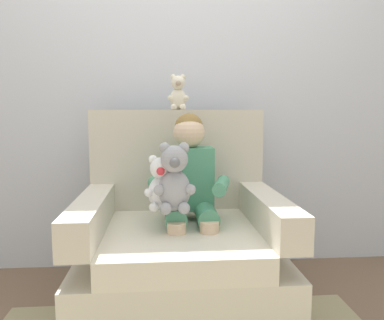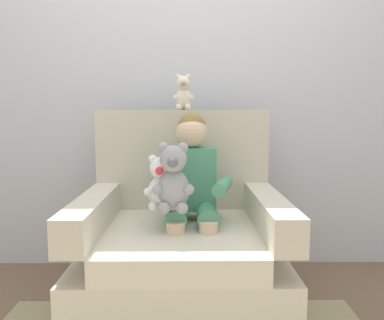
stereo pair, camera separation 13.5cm
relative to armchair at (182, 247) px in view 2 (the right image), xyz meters
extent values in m
plane|color=brown|center=(0.00, -0.05, -0.32)|extent=(8.00, 8.00, 0.00)
cube|color=silver|center=(0.00, 0.64, 0.98)|extent=(6.00, 0.10, 2.60)
cube|color=beige|center=(0.00, -0.05, -0.15)|extent=(1.03, 0.94, 0.34)
cube|color=beige|center=(0.00, -0.12, 0.08)|extent=(0.75, 0.80, 0.12)
cube|color=beige|center=(0.00, 0.35, 0.43)|extent=(1.03, 0.14, 0.60)
cube|color=beige|center=(-0.44, -0.12, 0.22)|extent=(0.14, 0.80, 0.17)
cube|color=beige|center=(0.44, -0.12, 0.22)|extent=(0.14, 0.80, 0.17)
cube|color=#4C9370|center=(0.05, 0.09, 0.36)|extent=(0.26, 0.16, 0.34)
sphere|color=beige|center=(0.05, 0.09, 0.61)|extent=(0.17, 0.17, 0.17)
sphere|color=olive|center=(0.05, 0.10, 0.64)|extent=(0.16, 0.16, 0.16)
cylinder|color=#4C9370|center=(-0.03, -0.04, 0.19)|extent=(0.11, 0.26, 0.11)
cylinder|color=beige|center=(-0.03, -0.17, 0.04)|extent=(0.09, 0.09, 0.30)
cylinder|color=#4C9370|center=(0.13, -0.04, 0.19)|extent=(0.11, 0.26, 0.11)
cylinder|color=beige|center=(0.13, -0.17, 0.04)|extent=(0.09, 0.09, 0.30)
cylinder|color=#4C9370|center=(-0.11, -0.03, 0.34)|extent=(0.13, 0.27, 0.07)
cylinder|color=#4C9370|center=(0.21, -0.03, 0.34)|extent=(0.13, 0.27, 0.07)
ellipsoid|color=#9E9EA3|center=(-0.04, -0.16, 0.35)|extent=(0.15, 0.13, 0.20)
sphere|color=#9E9EA3|center=(-0.04, -0.17, 0.50)|extent=(0.13, 0.13, 0.13)
sphere|color=slate|center=(-0.04, -0.23, 0.49)|extent=(0.05, 0.05, 0.05)
sphere|color=#9E9EA3|center=(-0.08, -0.16, 0.55)|extent=(0.05, 0.05, 0.05)
sphere|color=#9E9EA3|center=(-0.11, -0.20, 0.36)|extent=(0.05, 0.05, 0.05)
sphere|color=#9E9EA3|center=(-0.08, -0.22, 0.27)|extent=(0.06, 0.06, 0.06)
sphere|color=#9E9EA3|center=(0.01, -0.16, 0.55)|extent=(0.05, 0.05, 0.05)
sphere|color=#9E9EA3|center=(0.04, -0.20, 0.36)|extent=(0.05, 0.05, 0.05)
sphere|color=#9E9EA3|center=(0.01, -0.22, 0.27)|extent=(0.06, 0.06, 0.06)
ellipsoid|color=white|center=(-0.10, -0.12, 0.33)|extent=(0.12, 0.11, 0.16)
sphere|color=white|center=(-0.10, -0.13, 0.45)|extent=(0.11, 0.11, 0.11)
sphere|color=#DB333D|center=(-0.10, -0.17, 0.44)|extent=(0.04, 0.04, 0.04)
sphere|color=white|center=(-0.14, -0.12, 0.49)|extent=(0.04, 0.04, 0.04)
sphere|color=white|center=(-0.16, -0.15, 0.33)|extent=(0.04, 0.04, 0.04)
sphere|color=white|center=(-0.14, -0.16, 0.27)|extent=(0.05, 0.05, 0.05)
sphere|color=white|center=(-0.06, -0.12, 0.49)|extent=(0.04, 0.04, 0.04)
sphere|color=white|center=(-0.04, -0.15, 0.33)|extent=(0.04, 0.04, 0.04)
sphere|color=white|center=(-0.07, -0.16, 0.27)|extent=(0.05, 0.05, 0.05)
ellipsoid|color=silver|center=(0.01, 0.35, 0.80)|extent=(0.10, 0.08, 0.13)
sphere|color=silver|center=(0.01, 0.34, 0.89)|extent=(0.08, 0.08, 0.08)
sphere|color=tan|center=(0.01, 0.30, 0.89)|extent=(0.03, 0.03, 0.03)
sphere|color=silver|center=(-0.02, 0.35, 0.93)|extent=(0.03, 0.03, 0.03)
sphere|color=silver|center=(-0.04, 0.32, 0.80)|extent=(0.03, 0.03, 0.03)
sphere|color=silver|center=(-0.02, 0.31, 0.75)|extent=(0.04, 0.04, 0.04)
sphere|color=silver|center=(0.04, 0.35, 0.93)|extent=(0.03, 0.03, 0.03)
sphere|color=silver|center=(0.05, 0.32, 0.80)|extent=(0.03, 0.03, 0.03)
sphere|color=silver|center=(0.03, 0.31, 0.75)|extent=(0.04, 0.04, 0.04)
camera|label=1|loc=(-0.10, -1.96, 0.72)|focal=35.57mm
camera|label=2|loc=(0.04, -1.96, 0.72)|focal=35.57mm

